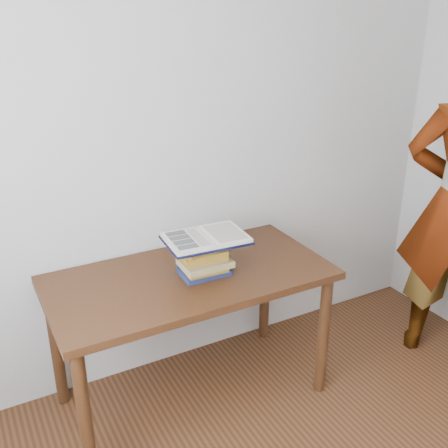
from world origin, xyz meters
TOP-DOWN VIEW (x-y plane):
  - room_shell at (-0.08, 0.01)m, footprint 3.54×3.54m
  - desk at (-0.08, 1.38)m, footprint 1.40×0.70m
  - book_stack at (-0.02, 1.34)m, footprint 0.26×0.20m
  - open_book at (-0.00, 1.35)m, footprint 0.41×0.30m

SIDE VIEW (x-z plane):
  - desk at x=-0.08m, z-range 0.28..1.03m
  - book_stack at x=-0.02m, z-range 0.75..0.93m
  - open_book at x=0.00m, z-range 0.93..0.96m
  - room_shell at x=-0.08m, z-range 0.32..2.94m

